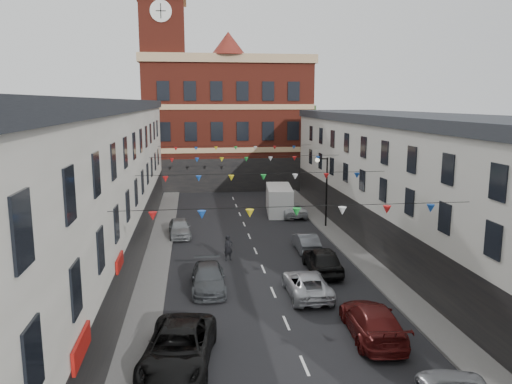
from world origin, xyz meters
name	(u,v)px	position (x,y,z in m)	size (l,w,h in m)	color
ground	(273,292)	(0.00, 0.00, 0.00)	(160.00, 160.00, 0.00)	black
pavement_left	(151,284)	(-6.90, 2.00, 0.07)	(1.80, 64.00, 0.15)	#605E5B
pavement_right	(378,274)	(6.90, 2.00, 0.07)	(1.80, 64.00, 0.15)	#605E5B
terrace_left	(53,201)	(-11.78, 1.00, 5.35)	(8.40, 56.00, 10.70)	beige
terrace_right	(466,199)	(11.78, 1.00, 4.85)	(8.40, 56.00, 9.70)	#B3B2A7
civic_building	(226,121)	(0.00, 37.95, 8.14)	(20.60, 13.30, 18.50)	maroon
clock_tower	(164,64)	(-7.50, 35.00, 14.93)	(5.60, 5.60, 30.00)	maroon
distant_hill	(194,134)	(-4.00, 62.00, 5.00)	(40.00, 14.00, 10.00)	#334F25
street_lamp	(324,182)	(6.55, 14.00, 3.90)	(1.10, 0.36, 6.00)	black
car_left_c	(178,348)	(-5.07, -7.43, 0.80)	(2.66, 5.77, 1.60)	black
car_left_d	(208,278)	(-3.60, 0.90, 0.68)	(1.91, 4.69, 1.36)	#42464A
car_left_e	(180,228)	(-5.50, 12.67, 0.72)	(1.69, 4.20, 1.43)	gray
car_right_c	(372,321)	(3.60, -5.93, 0.77)	(2.16, 5.31, 1.54)	#4F100F
car_right_d	(322,260)	(3.60, 2.94, 0.82)	(1.93, 4.81, 1.64)	black
car_right_e	(306,242)	(3.60, 7.59, 0.66)	(1.40, 4.02, 1.32)	#56595F
car_right_f	(292,209)	(4.78, 18.64, 0.65)	(2.17, 4.71, 1.31)	silver
moving_car	(307,284)	(1.77, -0.68, 0.66)	(2.20, 4.77, 1.33)	#B7B9BF
white_van	(279,200)	(3.80, 20.01, 1.30)	(2.26, 5.87, 2.60)	silver
pedestrian	(228,248)	(-2.08, 6.05, 0.88)	(0.64, 0.42, 1.76)	black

